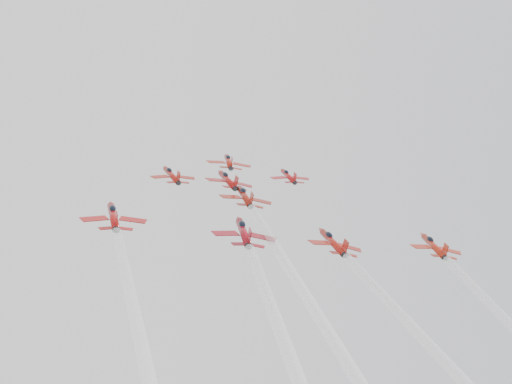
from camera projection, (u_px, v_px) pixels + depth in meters
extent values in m
cylinder|color=#A41B0F|center=(229.00, 162.00, 139.07)|extent=(1.14, 9.34, 6.57)
cone|color=#A41B0F|center=(223.00, 155.00, 144.93)|extent=(1.14, 2.54, 2.19)
cone|color=black|center=(234.00, 169.00, 133.70)|extent=(1.14, 1.66, 1.63)
ellipsoid|color=black|center=(227.00, 157.00, 141.14)|extent=(1.04, 2.42, 2.02)
cube|color=#A41B0F|center=(217.00, 162.00, 137.59)|extent=(4.25, 2.77, 1.10)
cube|color=#A41B0F|center=(242.00, 165.00, 139.05)|extent=(4.25, 2.77, 1.10)
cube|color=#A41B0F|center=(234.00, 162.00, 134.51)|extent=(0.12, 2.69, 2.76)
cube|color=#A41B0F|center=(226.00, 167.00, 134.28)|extent=(2.04, 1.37, 0.63)
cube|color=#A41B0F|center=(240.00, 169.00, 135.04)|extent=(2.04, 1.37, 0.63)
cylinder|color=#A1170F|center=(172.00, 176.00, 121.95)|extent=(1.02, 8.32, 5.85)
cone|color=#A1170F|center=(169.00, 168.00, 127.17)|extent=(1.02, 2.26, 1.95)
cone|color=black|center=(175.00, 183.00, 117.17)|extent=(1.02, 1.48, 1.45)
ellipsoid|color=black|center=(171.00, 170.00, 123.80)|extent=(0.92, 2.16, 1.80)
cube|color=#A1170F|center=(159.00, 176.00, 120.63)|extent=(3.79, 2.46, 0.98)
cube|color=#A1170F|center=(185.00, 178.00, 121.94)|extent=(3.79, 2.46, 0.98)
cube|color=#A1170F|center=(175.00, 176.00, 117.89)|extent=(0.11, 2.40, 2.45)
cube|color=#A1170F|center=(167.00, 181.00, 117.68)|extent=(1.82, 1.22, 0.56)
cube|color=#A1170F|center=(181.00, 183.00, 118.36)|extent=(1.82, 1.22, 0.56)
cylinder|color=#9C0F0E|center=(228.00, 181.00, 124.48)|extent=(1.13, 9.22, 6.48)
cone|color=#9C0F0E|center=(222.00, 172.00, 130.26)|extent=(1.13, 2.50, 2.17)
cone|color=black|center=(234.00, 189.00, 119.17)|extent=(1.13, 1.64, 1.61)
ellipsoid|color=black|center=(226.00, 175.00, 126.52)|extent=(1.02, 2.39, 1.99)
cube|color=#9C0F0E|center=(215.00, 181.00, 123.01)|extent=(4.20, 2.73, 1.08)
cube|color=#9C0F0E|center=(243.00, 183.00, 124.46)|extent=(4.20, 2.73, 1.08)
cube|color=#9C0F0E|center=(233.00, 181.00, 119.97)|extent=(0.12, 2.66, 2.72)
cube|color=#9C0F0E|center=(225.00, 187.00, 119.74)|extent=(2.01, 1.35, 0.62)
cube|color=#9C0F0E|center=(240.00, 188.00, 120.49)|extent=(2.01, 1.35, 0.62)
cylinder|color=#AD1013|center=(289.00, 177.00, 134.62)|extent=(0.98, 8.01, 5.63)
cone|color=#AD1013|center=(282.00, 170.00, 139.65)|extent=(0.98, 2.18, 1.88)
cone|color=black|center=(296.00, 184.00, 130.01)|extent=(0.98, 1.43, 1.40)
ellipsoid|color=black|center=(286.00, 172.00, 136.40)|extent=(0.89, 2.08, 1.73)
cube|color=#AD1013|center=(279.00, 177.00, 133.35)|extent=(3.65, 2.37, 0.94)
cube|color=#AD1013|center=(301.00, 179.00, 134.60)|extent=(3.65, 2.37, 0.94)
cube|color=#AD1013|center=(295.00, 177.00, 130.71)|extent=(0.11, 2.31, 2.36)
cube|color=#AD1013|center=(289.00, 182.00, 130.51)|extent=(1.75, 1.17, 0.54)
cube|color=#AD1013|center=(300.00, 183.00, 131.16)|extent=(1.75, 1.17, 0.54)
cylinder|color=maroon|center=(245.00, 197.00, 115.40)|extent=(1.14, 9.32, 6.56)
cone|color=maroon|center=(238.00, 187.00, 121.24)|extent=(1.14, 2.53, 2.19)
cone|color=black|center=(252.00, 208.00, 110.03)|extent=(1.14, 1.66, 1.63)
ellipsoid|color=black|center=(243.00, 191.00, 117.46)|extent=(1.04, 2.42, 2.02)
cube|color=maroon|center=(231.00, 198.00, 113.91)|extent=(4.24, 2.76, 1.09)
cube|color=maroon|center=(261.00, 200.00, 115.38)|extent=(4.24, 2.76, 1.09)
cube|color=maroon|center=(252.00, 199.00, 110.84)|extent=(0.12, 2.69, 2.75)
cube|color=maroon|center=(243.00, 205.00, 110.61)|extent=(2.04, 1.37, 0.63)
cube|color=maroon|center=(259.00, 206.00, 111.37)|extent=(2.04, 1.37, 0.63)
cylinder|color=white|center=(353.00, 354.00, 66.52)|extent=(1.45, 79.16, 51.60)
cylinder|color=#A91010|center=(113.00, 217.00, 95.34)|extent=(1.14, 9.35, 6.58)
cone|color=#A91010|center=(113.00, 204.00, 101.20)|extent=(1.14, 2.54, 2.20)
cone|color=black|center=(114.00, 231.00, 89.95)|extent=(1.14, 1.67, 1.63)
ellipsoid|color=black|center=(113.00, 209.00, 97.41)|extent=(1.04, 2.43, 2.02)
cube|color=#A91010|center=(94.00, 218.00, 93.85)|extent=(4.26, 2.77, 1.10)
cube|color=#A91010|center=(133.00, 220.00, 95.32)|extent=(4.26, 2.77, 1.10)
cube|color=#A91010|center=(115.00, 220.00, 90.77)|extent=(0.12, 2.70, 2.76)
cube|color=#A91010|center=(104.00, 228.00, 90.53)|extent=(2.04, 1.37, 0.63)
cube|color=#A91010|center=(125.00, 229.00, 91.29)|extent=(2.04, 1.37, 0.63)
cylinder|color=maroon|center=(244.00, 233.00, 97.12)|extent=(1.17, 9.55, 6.72)
cone|color=maroon|center=(235.00, 218.00, 103.11)|extent=(1.17, 2.59, 2.24)
cone|color=black|center=(252.00, 248.00, 91.63)|extent=(1.17, 1.70, 1.67)
ellipsoid|color=black|center=(241.00, 224.00, 99.24)|extent=(1.06, 2.48, 2.06)
cube|color=maroon|center=(226.00, 234.00, 95.60)|extent=(4.35, 2.83, 1.12)
cube|color=maroon|center=(263.00, 236.00, 97.10)|extent=(4.35, 2.83, 1.12)
cube|color=maroon|center=(252.00, 236.00, 92.46)|extent=(0.13, 2.75, 2.82)
cube|color=maroon|center=(241.00, 245.00, 92.22)|extent=(2.09, 1.40, 0.64)
cube|color=maroon|center=(261.00, 246.00, 93.00)|extent=(2.09, 1.40, 0.64)
cylinder|color=#A5180F|center=(333.00, 243.00, 98.80)|extent=(1.04, 8.48, 5.96)
cone|color=#A5180F|center=(321.00, 230.00, 104.12)|extent=(1.04, 2.30, 1.99)
cone|color=black|center=(345.00, 256.00, 93.92)|extent=(1.04, 1.51, 1.48)
ellipsoid|color=black|center=(329.00, 235.00, 100.68)|extent=(0.94, 2.20, 1.83)
cube|color=#A5180F|center=(319.00, 244.00, 97.45)|extent=(3.86, 2.51, 1.00)
cube|color=#A5180F|center=(350.00, 246.00, 98.78)|extent=(3.86, 2.51, 1.00)
cube|color=#A5180F|center=(344.00, 246.00, 94.65)|extent=(0.11, 2.44, 2.50)
cube|color=#A5180F|center=(335.00, 253.00, 94.44)|extent=(1.85, 1.24, 0.57)
cube|color=#A5180F|center=(351.00, 254.00, 95.13)|extent=(1.85, 1.24, 0.57)
cylinder|color=#AE2210|center=(434.00, 247.00, 104.33)|extent=(1.00, 8.23, 5.79)
cone|color=#AE2210|center=(418.00, 234.00, 109.49)|extent=(1.00, 2.23, 1.93)
cone|color=black|center=(450.00, 259.00, 99.59)|extent=(1.00, 1.47, 1.44)
ellipsoid|color=black|center=(429.00, 239.00, 106.15)|extent=(0.91, 2.14, 1.78)
cube|color=#AE2210|center=(423.00, 248.00, 103.02)|extent=(3.74, 2.44, 0.97)
cube|color=#AE2210|center=(450.00, 249.00, 104.31)|extent=(3.74, 2.44, 0.97)
cube|color=#AE2210|center=(448.00, 250.00, 100.31)|extent=(0.11, 2.37, 2.43)
cube|color=#AE2210|center=(440.00, 256.00, 100.10)|extent=(1.80, 1.21, 0.56)
cube|color=#AE2210|center=(454.00, 257.00, 100.77)|extent=(1.80, 1.21, 0.56)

